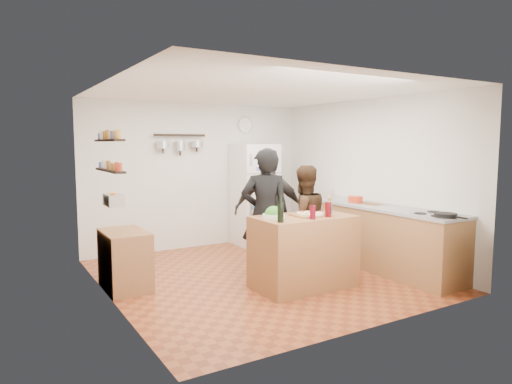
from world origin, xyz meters
TOP-DOWN VIEW (x-y plane):
  - room_shell at (0.00, 0.39)m, footprint 4.20×4.20m
  - prep_island at (0.21, -0.71)m, footprint 1.25×0.72m
  - pizza_board at (0.29, -0.73)m, footprint 0.42×0.34m
  - pizza at (0.29, -0.73)m, footprint 0.34×0.34m
  - salad_bowl at (-0.21, -0.66)m, footprint 0.27×0.27m
  - wine_bottle at (-0.29, -0.93)m, footprint 0.07×0.07m
  - wine_glass_near at (0.16, -0.95)m, footprint 0.07×0.07m
  - wine_glass_far at (0.43, -0.91)m, footprint 0.08×0.08m
  - pepper_mill at (0.66, -0.66)m, footprint 0.05×0.05m
  - salt_canister at (0.51, -0.83)m, footprint 0.08×0.08m
  - person_left at (-0.03, -0.19)m, footprint 0.76×0.65m
  - person_center at (0.54, -0.27)m, footprint 0.81×0.67m
  - person_back at (0.32, 0.26)m, footprint 1.07×0.86m
  - counter_run at (1.70, -0.55)m, footprint 0.63×2.63m
  - stove_top at (1.70, -1.50)m, footprint 0.60×0.62m
  - skillet at (1.60, -1.72)m, footprint 0.26×0.26m
  - sink at (1.70, 0.30)m, footprint 0.50×0.80m
  - cutting_board at (1.70, -0.36)m, footprint 0.30×0.40m
  - red_bowl at (1.65, -0.10)m, footprint 0.22×0.22m
  - fridge at (0.95, 1.75)m, footprint 0.70×0.68m
  - wall_clock at (0.95, 2.08)m, footprint 0.30×0.03m
  - spice_shelf_lower at (-1.93, 0.20)m, footprint 0.12×1.00m
  - spice_shelf_upper at (-1.93, 0.20)m, footprint 0.12×1.00m
  - produce_basket at (-1.90, 0.20)m, footprint 0.18×0.35m
  - side_table at (-1.74, 0.38)m, footprint 0.50×0.80m
  - pot_rack at (-0.35, 2.00)m, footprint 0.90×0.04m

SIDE VIEW (x-z plane):
  - side_table at x=-1.74m, z-range 0.00..0.73m
  - counter_run at x=1.70m, z-range 0.00..0.90m
  - prep_island at x=0.21m, z-range 0.00..0.91m
  - person_center at x=0.54m, z-range 0.00..1.52m
  - person_back at x=0.32m, z-range 0.00..1.70m
  - person_left at x=-0.03m, z-range 0.00..1.76m
  - fridge at x=0.95m, z-range 0.00..1.80m
  - stove_top at x=1.70m, z-range 0.90..0.92m
  - cutting_board at x=1.70m, z-range 0.90..0.92m
  - sink at x=1.70m, z-range 0.90..0.93m
  - pizza_board at x=0.29m, z-range 0.91..0.93m
  - salad_bowl at x=-0.21m, z-range 0.91..0.96m
  - pizza at x=0.29m, z-range 0.93..0.95m
  - skillet at x=1.60m, z-range 0.92..0.97m
  - red_bowl at x=1.65m, z-range 0.92..1.01m
  - salt_canister at x=0.51m, z-range 0.91..1.04m
  - wine_glass_near at x=0.16m, z-range 0.91..1.08m
  - pepper_mill at x=0.66m, z-range 0.91..1.09m
  - wine_glass_far at x=0.43m, z-range 0.91..1.10m
  - wine_bottle at x=-0.29m, z-range 0.91..1.13m
  - produce_basket at x=-1.90m, z-range 1.08..1.22m
  - room_shell at x=0.00m, z-range -0.85..3.35m
  - spice_shelf_lower at x=-1.93m, z-range 1.49..1.51m
  - spice_shelf_upper at x=-1.93m, z-range 1.84..1.86m
  - pot_rack at x=-0.35m, z-range 1.93..1.97m
  - wall_clock at x=0.95m, z-range 2.00..2.30m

